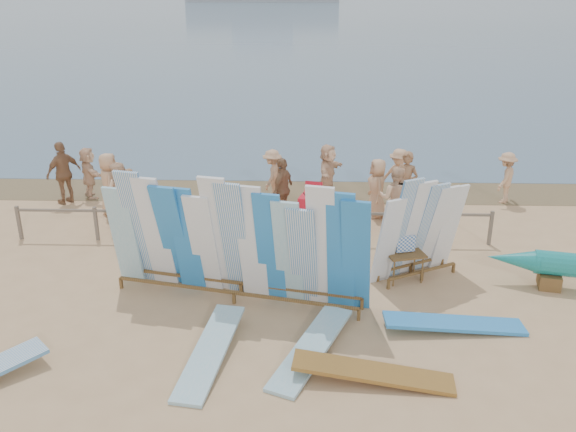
{
  "coord_description": "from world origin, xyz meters",
  "views": [
    {
      "loc": [
        1.34,
        -11.27,
        6.27
      ],
      "look_at": [
        0.94,
        2.02,
        1.1
      ],
      "focal_mm": 38.0,
      "sensor_mm": 36.0,
      "label": 1
    }
  ],
  "objects_px": {
    "beach_chair_left": "(233,219)",
    "beachgoer_extra_0": "(506,178)",
    "beachgoer_extra_1": "(64,173)",
    "beachgoer_11": "(89,173)",
    "flat_board_a": "(211,358)",
    "beachgoer_6": "(377,188)",
    "side_surfboard_rack": "(419,232)",
    "beachgoer_9": "(398,177)",
    "beachgoer_1": "(129,196)",
    "flat_board_d": "(454,329)",
    "beachgoer_7": "(406,185)",
    "main_surfboard_rack": "(236,244)",
    "flat_board_c": "(372,380)",
    "beachgoer_4": "(283,189)",
    "beachgoer_2": "(121,197)",
    "vendor_table": "(404,266)",
    "beachgoer_5": "(328,172)",
    "stroller": "(310,209)",
    "beachgoer_3": "(272,176)",
    "flat_board_b": "(311,353)",
    "beach_chair_right": "(309,223)",
    "beachgoer_8": "(395,198)"
  },
  "relations": [
    {
      "from": "side_surfboard_rack",
      "to": "flat_board_c",
      "type": "relative_size",
      "value": 0.92
    },
    {
      "from": "flat_board_b",
      "to": "beachgoer_4",
      "type": "bearing_deg",
      "value": 120.38
    },
    {
      "from": "beachgoer_5",
      "to": "beachgoer_8",
      "type": "distance_m",
      "value": 2.89
    },
    {
      "from": "beach_chair_left",
      "to": "beach_chair_right",
      "type": "xyz_separation_m",
      "value": [
        2.07,
        -0.19,
        -0.0
      ]
    },
    {
      "from": "flat_board_a",
      "to": "beach_chair_right",
      "type": "bearing_deg",
      "value": 82.44
    },
    {
      "from": "main_surfboard_rack",
      "to": "beachgoer_9",
      "type": "relative_size",
      "value": 3.31
    },
    {
      "from": "beachgoer_1",
      "to": "beachgoer_9",
      "type": "height_order",
      "value": "beachgoer_9"
    },
    {
      "from": "beachgoer_3",
      "to": "beachgoer_2",
      "type": "height_order",
      "value": "beachgoer_2"
    },
    {
      "from": "beachgoer_6",
      "to": "beachgoer_4",
      "type": "distance_m",
      "value": 2.64
    },
    {
      "from": "beachgoer_3",
      "to": "beachgoer_7",
      "type": "xyz_separation_m",
      "value": [
        3.79,
        -1.14,
        0.14
      ]
    },
    {
      "from": "beach_chair_left",
      "to": "beachgoer_extra_0",
      "type": "xyz_separation_m",
      "value": [
        7.9,
        2.25,
        0.53
      ]
    },
    {
      "from": "beachgoer_6",
      "to": "flat_board_b",
      "type": "bearing_deg",
      "value": -24.5
    },
    {
      "from": "beach_chair_right",
      "to": "beachgoer_2",
      "type": "relative_size",
      "value": 0.45
    },
    {
      "from": "vendor_table",
      "to": "beachgoer_9",
      "type": "bearing_deg",
      "value": 69.1
    },
    {
      "from": "beachgoer_3",
      "to": "beachgoer_4",
      "type": "bearing_deg",
      "value": 27.51
    },
    {
      "from": "beach_chair_left",
      "to": "beachgoer_5",
      "type": "height_order",
      "value": "beachgoer_5"
    },
    {
      "from": "beachgoer_7",
      "to": "flat_board_b",
      "type": "bearing_deg",
      "value": -77.7
    },
    {
      "from": "beachgoer_1",
      "to": "beachgoer_11",
      "type": "distance_m",
      "value": 2.71
    },
    {
      "from": "beachgoer_extra_1",
      "to": "beachgoer_11",
      "type": "relative_size",
      "value": 1.19
    },
    {
      "from": "beachgoer_11",
      "to": "beachgoer_9",
      "type": "height_order",
      "value": "beachgoer_9"
    },
    {
      "from": "flat_board_a",
      "to": "beachgoer_2",
      "type": "height_order",
      "value": "beachgoer_2"
    },
    {
      "from": "main_surfboard_rack",
      "to": "flat_board_c",
      "type": "height_order",
      "value": "main_surfboard_rack"
    },
    {
      "from": "beach_chair_left",
      "to": "beachgoer_11",
      "type": "height_order",
      "value": "beachgoer_11"
    },
    {
      "from": "beachgoer_2",
      "to": "main_surfboard_rack",
      "type": "bearing_deg",
      "value": -18.14
    },
    {
      "from": "flat_board_a",
      "to": "flat_board_b",
      "type": "xyz_separation_m",
      "value": [
        1.79,
        0.2,
        0.0
      ]
    },
    {
      "from": "beachgoer_6",
      "to": "beachgoer_1",
      "type": "height_order",
      "value": "beachgoer_6"
    },
    {
      "from": "beachgoer_6",
      "to": "beachgoer_9",
      "type": "distance_m",
      "value": 1.35
    },
    {
      "from": "beach_chair_left",
      "to": "beachgoer_4",
      "type": "height_order",
      "value": "beachgoer_4"
    },
    {
      "from": "flat_board_b",
      "to": "beachgoer_extra_0",
      "type": "bearing_deg",
      "value": 78.24
    },
    {
      "from": "flat_board_a",
      "to": "beachgoer_6",
      "type": "xyz_separation_m",
      "value": [
        3.64,
        7.06,
        0.84
      ]
    },
    {
      "from": "beachgoer_11",
      "to": "beachgoer_4",
      "type": "bearing_deg",
      "value": -137.29
    },
    {
      "from": "flat_board_a",
      "to": "stroller",
      "type": "relative_size",
      "value": 2.36
    },
    {
      "from": "beach_chair_right",
      "to": "beachgoer_extra_0",
      "type": "height_order",
      "value": "beachgoer_extra_0"
    },
    {
      "from": "beach_chair_left",
      "to": "beachgoer_5",
      "type": "distance_m",
      "value": 3.59
    },
    {
      "from": "beachgoer_11",
      "to": "beachgoer_9",
      "type": "relative_size",
      "value": 0.94
    },
    {
      "from": "flat_board_b",
      "to": "beachgoer_7",
      "type": "height_order",
      "value": "beachgoer_7"
    },
    {
      "from": "beachgoer_5",
      "to": "beach_chair_left",
      "type": "bearing_deg",
      "value": 150.74
    },
    {
      "from": "side_surfboard_rack",
      "to": "beachgoer_3",
      "type": "height_order",
      "value": "side_surfboard_rack"
    },
    {
      "from": "flat_board_b",
      "to": "beachgoer_8",
      "type": "relative_size",
      "value": 1.55
    },
    {
      "from": "stroller",
      "to": "beachgoer_5",
      "type": "bearing_deg",
      "value": 91.3
    },
    {
      "from": "flat_board_a",
      "to": "flat_board_d",
      "type": "relative_size",
      "value": 1.0
    },
    {
      "from": "beachgoer_4",
      "to": "beachgoer_2",
      "type": "relative_size",
      "value": 0.95
    },
    {
      "from": "beachgoer_3",
      "to": "beachgoer_1",
      "type": "height_order",
      "value": "beachgoer_3"
    },
    {
      "from": "flat_board_d",
      "to": "beachgoer_7",
      "type": "bearing_deg",
      "value": -1.34
    },
    {
      "from": "beachgoer_extra_1",
      "to": "beachgoer_3",
      "type": "relative_size",
      "value": 1.17
    },
    {
      "from": "beachgoer_8",
      "to": "beachgoer_9",
      "type": "distance_m",
      "value": 2.08
    },
    {
      "from": "beachgoer_9",
      "to": "beachgoer_5",
      "type": "bearing_deg",
      "value": -162.51
    },
    {
      "from": "beachgoer_extra_1",
      "to": "side_surfboard_rack",
      "type": "bearing_deg",
      "value": 102.5
    },
    {
      "from": "beachgoer_4",
      "to": "beachgoer_6",
      "type": "bearing_deg",
      "value": 119.62
    },
    {
      "from": "main_surfboard_rack",
      "to": "flat_board_d",
      "type": "relative_size",
      "value": 2.05
    }
  ]
}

